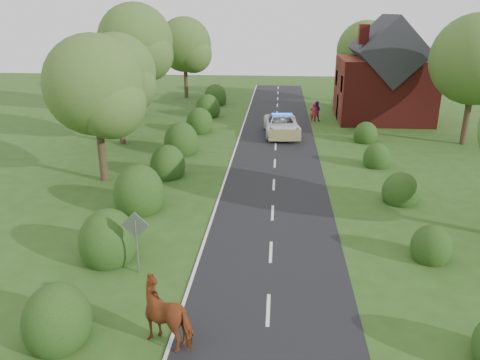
# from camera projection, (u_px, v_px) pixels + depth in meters

# --- Properties ---
(ground) EXTENTS (120.00, 120.00, 0.00)m
(ground) POSITION_uv_depth(u_px,v_px,m) (268.00, 310.00, 15.65)
(ground) COLOR #2E4A18
(road) EXTENTS (6.00, 70.00, 0.02)m
(road) POSITION_uv_depth(u_px,v_px,m) (275.00, 168.00, 29.70)
(road) COLOR black
(road) RESTS_ON ground
(road_markings) EXTENTS (4.96, 70.00, 0.01)m
(road_markings) POSITION_uv_depth(u_px,v_px,m) (247.00, 178.00, 27.88)
(road_markings) COLOR white
(road_markings) RESTS_ON road
(hedgerow_left) EXTENTS (2.75, 50.41, 3.00)m
(hedgerow_left) POSITION_uv_depth(u_px,v_px,m) (161.00, 171.00, 26.86)
(hedgerow_left) COLOR #203212
(hedgerow_left) RESTS_ON ground
(hedgerow_right) EXTENTS (2.10, 45.78, 2.10)m
(hedgerow_right) POSITION_uv_depth(u_px,v_px,m) (395.00, 184.00, 25.44)
(hedgerow_right) COLOR #203212
(hedgerow_right) RESTS_ON ground
(tree_left_a) EXTENTS (5.74, 5.60, 8.38)m
(tree_left_a) POSITION_uv_depth(u_px,v_px,m) (99.00, 90.00, 25.70)
(tree_left_a) COLOR #332316
(tree_left_a) RESTS_ON ground
(tree_left_b) EXTENTS (5.74, 5.60, 8.07)m
(tree_left_b) POSITION_uv_depth(u_px,v_px,m) (120.00, 76.00, 33.41)
(tree_left_b) COLOR #332316
(tree_left_b) RESTS_ON ground
(tree_left_c) EXTENTS (6.97, 6.80, 10.22)m
(tree_left_c) POSITION_uv_depth(u_px,v_px,m) (138.00, 45.00, 42.35)
(tree_left_c) COLOR #332316
(tree_left_c) RESTS_ON ground
(tree_left_d) EXTENTS (6.15, 6.00, 8.89)m
(tree_left_d) POSITION_uv_depth(u_px,v_px,m) (187.00, 47.00, 51.85)
(tree_left_d) COLOR #332316
(tree_left_d) RESTS_ON ground
(tree_right_c) EXTENTS (6.15, 6.00, 8.58)m
(tree_right_c) POSITION_uv_depth(u_px,v_px,m) (368.00, 52.00, 48.55)
(tree_right_c) COLOR #332316
(tree_right_c) RESTS_ON ground
(road_sign) EXTENTS (1.06, 0.08, 2.53)m
(road_sign) POSITION_uv_depth(u_px,v_px,m) (136.00, 234.00, 17.35)
(road_sign) COLOR gray
(road_sign) RESTS_ON ground
(house) EXTENTS (8.00, 7.40, 9.17)m
(house) POSITION_uv_depth(u_px,v_px,m) (384.00, 78.00, 41.71)
(house) COLOR maroon
(house) RESTS_ON ground
(cow) EXTENTS (2.57, 1.98, 1.62)m
(cow) POSITION_uv_depth(u_px,v_px,m) (170.00, 316.00, 14.05)
(cow) COLOR maroon
(cow) RESTS_ON ground
(police_van) EXTENTS (3.17, 6.08, 1.77)m
(police_van) POSITION_uv_depth(u_px,v_px,m) (282.00, 125.00, 37.40)
(police_van) COLOR silver
(police_van) RESTS_ON ground
(pedestrian_red) EXTENTS (0.64, 0.44, 1.70)m
(pedestrian_red) POSITION_uv_depth(u_px,v_px,m) (314.00, 113.00, 41.78)
(pedestrian_red) COLOR #AD2030
(pedestrian_red) RESTS_ON ground
(pedestrian_purple) EXTENTS (1.00, 0.86, 1.79)m
(pedestrian_purple) POSITION_uv_depth(u_px,v_px,m) (316.00, 111.00, 42.27)
(pedestrian_purple) COLOR #601867
(pedestrian_purple) RESTS_ON ground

